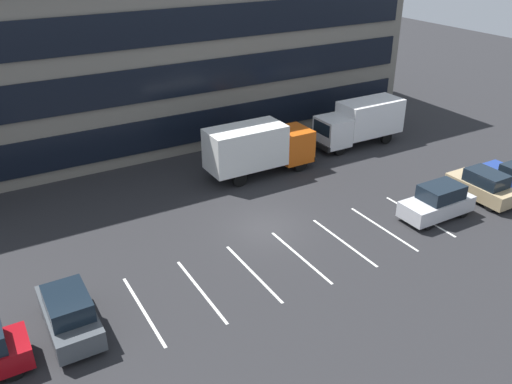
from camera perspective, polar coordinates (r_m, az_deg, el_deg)
ground_plane at (r=29.95m, az=1.09°, el=-3.83°), size 120.00×120.00×0.00m
office_building at (r=42.89m, az=-11.83°, el=15.46°), size 41.17×11.96×14.40m
lot_markings at (r=27.58m, az=4.75°, el=-6.90°), size 16.94×5.40×0.01m
box_truck_orange at (r=35.53m, az=0.24°, el=4.86°), size 7.56×2.50×3.51m
box_truck_white at (r=41.45m, az=11.10°, el=7.47°), size 7.16×2.37×3.32m
suv_silver at (r=32.29m, az=18.86°, el=-1.04°), size 4.40×1.87×1.99m
suv_charcoal at (r=23.72m, az=-19.36°, el=-12.12°), size 1.87×4.40×1.99m
suv_tan at (r=35.37m, az=23.08°, el=0.61°), size 1.78×4.21×1.90m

